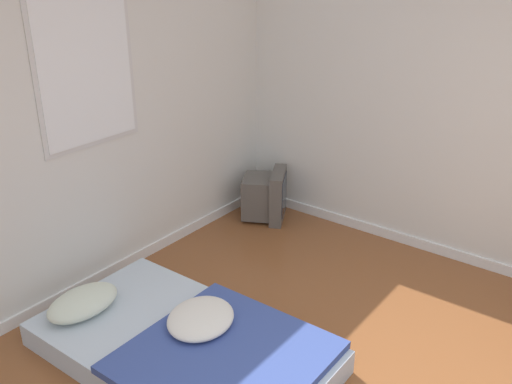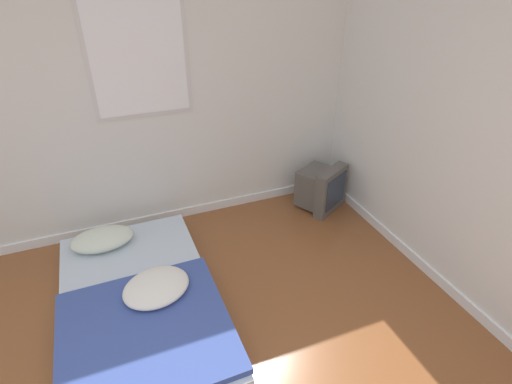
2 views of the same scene
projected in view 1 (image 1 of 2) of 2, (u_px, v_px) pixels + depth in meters
name	position (u px, v px, depth m)	size (l,w,h in m)	color
wall_back	(33.00, 136.00, 3.77)	(7.23, 0.08, 2.60)	silver
mattress_bed	(183.00, 345.00, 3.63)	(1.12, 1.91, 0.31)	silver
crt_tv	(266.00, 196.00, 5.49)	(0.54, 0.53, 0.49)	#56514C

